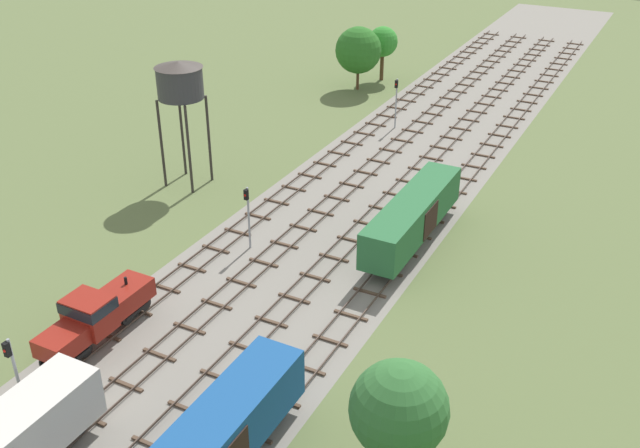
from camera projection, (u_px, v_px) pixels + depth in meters
ground_plane at (361, 202)px, 61.75m from camera, size 480.00×480.00×0.00m
ballast_bed at (361, 202)px, 61.75m from camera, size 16.73×176.00×0.01m
track_far_left at (302, 181)px, 65.06m from camera, size 2.40×126.00×0.29m
track_left at (344, 191)px, 63.33m from camera, size 2.40×126.00×0.29m
track_centre_left at (389, 201)px, 61.60m from camera, size 2.40×126.00×0.29m
track_centre at (436, 211)px, 59.88m from camera, size 2.40×126.00×0.29m
shunter_loco_far_left_mid at (95, 314)px, 43.89m from camera, size 2.74×8.46×3.10m
freight_boxcar_centre_midfar at (413, 215)px, 54.28m from camera, size 2.87×14.00×3.60m
water_tower at (180, 82)px, 60.66m from camera, size 4.10×4.10×11.10m
signal_post_nearest at (248, 210)px, 53.32m from camera, size 0.28×0.47×5.05m
signal_post_near at (396, 97)px, 75.67m from camera, size 0.28×0.47×5.35m
signal_post_mid at (16, 375)px, 36.29m from camera, size 0.28×0.47×5.95m
lineside_tree_1 at (358, 50)px, 86.60m from camera, size 5.55×5.55×7.63m
lineside_tree_2 at (383, 42)px, 90.06m from camera, size 3.73×3.73×6.75m
lineside_tree_3 at (399, 410)px, 31.76m from camera, size 4.48×4.48×7.67m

